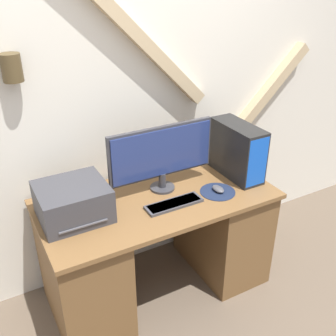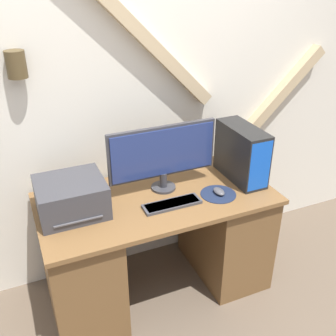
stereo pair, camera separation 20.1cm
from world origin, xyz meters
name	(u,v)px [view 2 (the right image)]	position (x,y,z in m)	size (l,w,h in m)	color
ground_plane	(180,324)	(0.00, 0.00, 0.00)	(12.00, 12.00, 0.00)	brown
wall_back	(131,88)	(0.00, 0.80, 1.36)	(6.40, 0.16, 2.70)	silver
desk	(157,243)	(0.00, 0.37, 0.40)	(1.49, 0.74, 0.76)	brown
monitor	(163,154)	(0.08, 0.45, 1.02)	(0.72, 0.16, 0.44)	#333338
keyboard	(172,204)	(0.05, 0.24, 0.77)	(0.36, 0.11, 0.02)	#3D3D42
mousepad	(218,194)	(0.37, 0.24, 0.77)	(0.23, 0.23, 0.00)	#19233D
mouse	(219,191)	(0.38, 0.24, 0.78)	(0.06, 0.10, 0.03)	#4C4C51
computer_tower	(242,153)	(0.62, 0.38, 0.95)	(0.17, 0.43, 0.37)	black
printer	(71,197)	(-0.52, 0.41, 0.87)	(0.39, 0.37, 0.20)	#38383D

